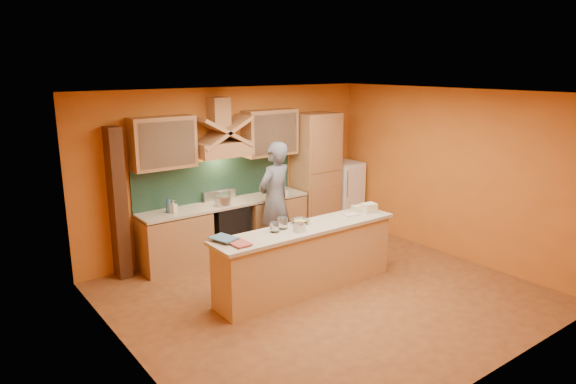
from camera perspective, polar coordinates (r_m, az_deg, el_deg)
floor at (r=7.43m, az=4.10°, el=-11.24°), size 5.50×5.00×0.01m
ceiling at (r=6.73m, az=4.52°, el=10.86°), size 5.50×5.00×0.01m
wall_back at (r=8.93m, az=-6.31°, el=2.52°), size 5.50×0.02×2.80m
wall_front at (r=5.41m, az=22.07°, el=-6.07°), size 5.50×0.02×2.80m
wall_left at (r=5.61m, az=-17.48°, el=-5.00°), size 0.02×5.00×2.80m
wall_right at (r=8.96m, az=17.68°, el=1.98°), size 0.02×5.00×2.80m
base_cabinet_left at (r=8.38m, az=-12.46°, el=-5.39°), size 1.10×0.60×0.86m
base_cabinet_right at (r=9.27m, az=-1.74°, el=-3.16°), size 1.10×0.60×0.86m
counter_top at (r=8.65m, az=-6.91°, el=-1.28°), size 3.00×0.62×0.04m
stove at (r=8.78m, az=-6.82°, el=-4.12°), size 0.60×0.58×0.90m
backsplash at (r=8.80m, az=-7.91°, el=1.31°), size 3.00×0.03×0.70m
range_hood at (r=8.50m, az=-7.26°, el=4.79°), size 0.92×0.50×0.24m
hood_chimney at (r=8.51m, az=-7.72°, el=8.73°), size 0.30×0.30×0.50m
upper_cabinet_left at (r=8.10m, az=-13.74°, el=5.34°), size 1.00×0.35×0.80m
upper_cabinet_right at (r=9.06m, az=-2.01°, el=6.61°), size 1.00×0.35×0.80m
pantry_column at (r=9.68m, az=3.08°, el=1.97°), size 0.80×0.60×2.30m
fridge at (r=10.28m, az=6.25°, el=-0.25°), size 0.58×0.60×1.30m
trim_column_left at (r=8.03m, az=-18.37°, el=-1.26°), size 0.20×0.30×2.30m
island_body at (r=7.41m, az=2.04°, el=-7.59°), size 2.80×0.55×0.88m
island_top at (r=7.24m, az=2.07°, el=-4.05°), size 2.90×0.62×0.05m
person at (r=8.55m, az=-1.48°, el=-0.86°), size 0.80×0.63×1.95m
pot_large at (r=8.45m, az=-7.25°, el=-1.02°), size 0.30×0.30×0.18m
pot_small at (r=8.73m, az=-7.02°, el=-0.67°), size 0.26×0.26×0.14m
soap_bottle_a at (r=8.15m, az=-12.62°, el=-1.58°), size 0.12×0.12×0.20m
soap_bottle_b at (r=8.18m, az=-13.13°, el=-1.37°), size 0.12×0.12×0.25m
bowl_back at (r=9.39m, az=-0.82°, el=0.37°), size 0.21×0.21×0.06m
dish_rack at (r=8.97m, az=-1.08°, el=-0.16°), size 0.30×0.24×0.10m
book_lower at (r=6.50m, az=-6.22°, el=-5.92°), size 0.23×0.30×0.03m
book_upper at (r=6.62m, az=-7.91°, el=-5.40°), size 0.33×0.39×0.03m
jar_large at (r=7.12m, az=-0.61°, el=-3.47°), size 0.15×0.15×0.16m
jar_small at (r=6.99m, az=-1.50°, el=-3.92°), size 0.14×0.14×0.14m
kitchen_scale at (r=7.02m, az=1.25°, el=-3.99°), size 0.13×0.13×0.10m
mixing_bowl at (r=7.36m, az=1.34°, el=-3.29°), size 0.26×0.26×0.06m
cloth at (r=7.84m, az=7.05°, el=-2.48°), size 0.26×0.20×0.02m
grocery_bag_a at (r=8.00m, az=8.97°, el=-1.75°), size 0.24×0.20×0.14m
grocery_bag_b at (r=8.01m, az=7.73°, el=-1.85°), size 0.18×0.15×0.10m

